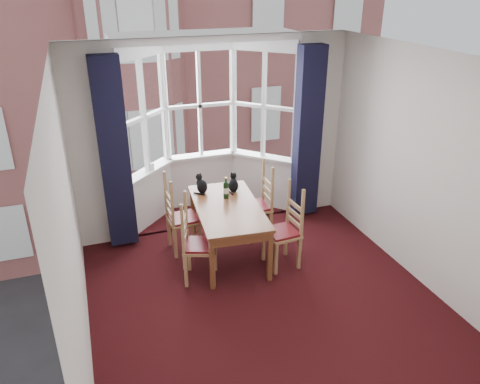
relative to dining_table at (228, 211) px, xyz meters
name	(u,v)px	position (x,y,z in m)	size (l,w,h in m)	color
floor	(271,310)	(0.09, -1.32, -0.66)	(4.50, 4.50, 0.00)	black
ceiling	(280,62)	(0.09, -1.32, 2.14)	(4.50, 4.50, 0.00)	white
wall_left	(71,234)	(-1.91, -1.32, 0.74)	(4.50, 4.50, 0.00)	silver
wall_right	(434,177)	(2.09, -1.32, 0.74)	(4.50, 4.50, 0.00)	silver
wall_near	(418,353)	(0.09, -3.57, 0.74)	(4.00, 4.00, 0.00)	silver
wall_back_pier_left	(95,150)	(-1.56, 0.93, 0.74)	(0.70, 0.12, 2.80)	silver
wall_back_pier_right	(316,126)	(1.74, 0.93, 0.74)	(0.70, 0.12, 2.80)	silver
bay_window	(204,127)	(0.09, 1.43, 0.74)	(2.76, 0.94, 2.80)	white
curtain_left	(114,156)	(-1.33, 0.75, 0.69)	(0.38, 0.22, 2.60)	black
curtain_right	(308,134)	(1.51, 0.75, 0.69)	(0.38, 0.22, 2.60)	black
dining_table	(228,211)	(0.00, 0.00, 0.00)	(0.97, 1.62, 0.74)	brown
chair_left_near	(193,246)	(-0.59, -0.41, -0.19)	(0.52, 0.53, 0.92)	#A78151
chair_left_far	(177,220)	(-0.63, 0.32, -0.19)	(0.42, 0.43, 0.92)	#A78151
chair_right_near	(288,232)	(0.67, -0.47, -0.19)	(0.43, 0.45, 0.92)	#A78151
chair_right_far	(261,206)	(0.62, 0.33, -0.19)	(0.41, 0.43, 0.92)	#A78151
cat_left	(202,185)	(-0.21, 0.54, 0.19)	(0.21, 0.24, 0.28)	black
cat_right	(233,184)	(0.22, 0.43, 0.18)	(0.19, 0.23, 0.28)	black
wine_bottle	(226,189)	(0.06, 0.25, 0.21)	(0.08, 0.08, 0.30)	black
candle_tall	(152,166)	(-0.77, 1.28, 0.27)	(0.06, 0.06, 0.11)	white
street	(105,113)	(0.09, 30.93, -6.66)	(80.00, 80.00, 0.00)	#333335
tenement_building	(121,34)	(0.09, 12.69, 0.94)	(18.40, 7.80, 15.20)	#9E5651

